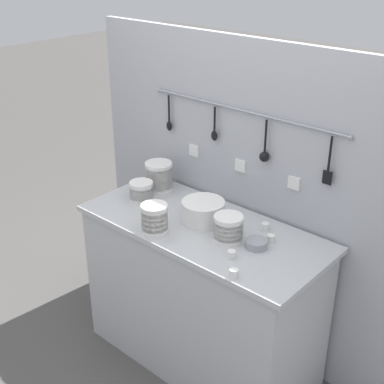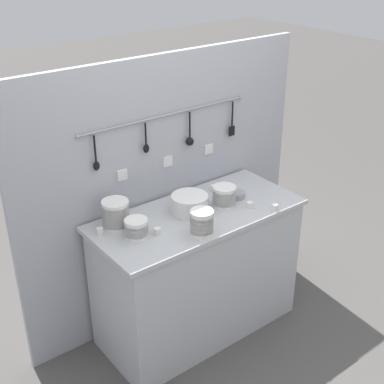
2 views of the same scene
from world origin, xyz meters
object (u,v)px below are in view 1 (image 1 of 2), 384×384
Objects in this scene: bowl_stack_wide_centre at (155,219)px; cup_back_right at (150,206)px; cup_beside_plates at (143,181)px; cup_centre at (271,239)px; bowl_stack_back_corner at (141,191)px; steel_mixing_bowl at (256,244)px; plate_stack at (203,211)px; bowl_stack_short_front at (228,228)px; cup_back_left at (265,227)px; cup_edge_near at (231,254)px; cup_edge_far at (234,273)px; bowl_stack_tall_left at (159,176)px.

bowl_stack_wide_centre reaches higher than cup_back_right.
cup_centre is (1.01, -0.05, 0.00)m from cup_beside_plates.
bowl_stack_back_corner is 3.39× the size of cup_centre.
bowl_stack_back_corner is 1.23× the size of steel_mixing_bowl.
plate_stack is 5.78× the size of cup_beside_plates.
cup_beside_plates is at bearing 142.46° from cup_back_right.
cup_back_right is at bearing -177.09° from bowl_stack_short_front.
cup_centre is at bearing 8.04° from plate_stack.
bowl_stack_wide_centre is 3.91× the size of cup_beside_plates.
cup_beside_plates is at bearing -178.03° from cup_back_left.
cup_back_right is at bearing 171.86° from cup_edge_near.
cup_edge_far is (0.14, -0.46, 0.00)m from cup_back_left.
cup_back_left is at bearing 1.06° from bowl_stack_tall_left.
steel_mixing_bowl is at bearing 25.34° from bowl_stack_wide_centre.
cup_back_left is at bearing 43.63° from bowl_stack_wide_centre.
bowl_stack_back_corner is 0.23m from cup_beside_plates.
cup_beside_plates is at bearing -172.30° from bowl_stack_tall_left.
cup_edge_near is 0.26m from cup_centre.
cup_back_right is at bearing -174.41° from steel_mixing_bowl.
bowl_stack_short_front reaches higher than bowl_stack_back_corner.
plate_stack reaches higher than cup_edge_near.
bowl_stack_tall_left is 4.27× the size of cup_back_right.
bowl_stack_back_corner is (-0.33, 0.21, -0.02)m from bowl_stack_wide_centre.
cup_centre is (0.06, 0.25, 0.00)m from cup_edge_near.
bowl_stack_tall_left reaches higher than cup_back_left.
bowl_stack_wide_centre is 0.27m from cup_back_right.
plate_stack is 5.78× the size of cup_centre.
bowl_stack_tall_left reaches higher than bowl_stack_short_front.
bowl_stack_wide_centre is at bearing -154.66° from steel_mixing_bowl.
plate_stack is 5.78× the size of cup_edge_far.
cup_edge_far is at bearing -34.66° from plate_stack.
bowl_stack_wide_centre is at bearing -136.37° from cup_back_left.
cup_back_right and cup_edge_near have the same top height.
bowl_stack_short_front is at bearing 132.74° from cup_edge_far.
bowl_stack_back_corner reaches higher than steel_mixing_bowl.
bowl_stack_tall_left reaches higher than bowl_stack_back_corner.
bowl_stack_back_corner is at bearing -172.63° from cup_centre.
cup_back_left is at bearing 68.42° from bowl_stack_short_front.
bowl_stack_short_front is 3.69× the size of cup_back_right.
bowl_stack_wide_centre is 0.58m from cup_edge_far.
cup_back_left and cup_edge_near have the same top height.
bowl_stack_back_corner is at bearing -178.59° from steel_mixing_bowl.
cup_centre is (-0.05, 0.37, 0.00)m from cup_edge_far.
plate_stack is at bearing 67.15° from bowl_stack_wide_centre.
bowl_stack_back_corner reaches higher than cup_back_left.
bowl_stack_wide_centre reaches higher than cup_edge_near.
plate_stack is 0.35m from cup_back_left.
cup_centre is (0.88, -0.07, -0.07)m from bowl_stack_tall_left.
bowl_stack_wide_centre is 0.62m from cup_beside_plates.
plate_stack is 0.42m from cup_centre.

